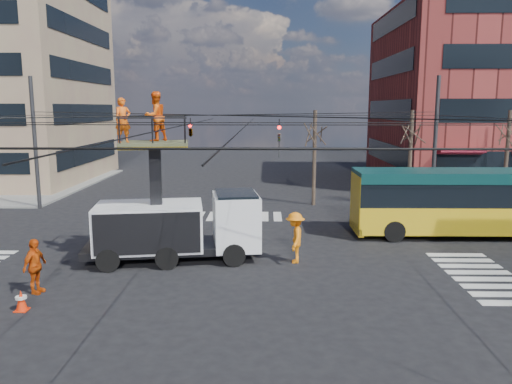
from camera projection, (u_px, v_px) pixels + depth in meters
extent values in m
plane|color=black|center=(214.00, 274.00, 18.69)|extent=(120.00, 120.00, 0.00)
cube|color=slate|center=(509.00, 186.00, 38.96)|extent=(18.00, 18.00, 0.12)
cube|color=black|center=(90.00, 153.00, 42.21)|extent=(0.12, 13.60, 1.50)
cube|color=black|center=(87.00, 113.00, 41.65)|extent=(0.12, 13.60, 1.50)
cube|color=black|center=(85.00, 72.00, 41.09)|extent=(0.12, 13.60, 1.50)
cube|color=black|center=(83.00, 30.00, 40.53)|extent=(0.12, 13.60, 1.50)
cube|color=maroon|center=(511.00, 97.00, 40.73)|extent=(20.00, 16.00, 14.00)
cube|color=black|center=(386.00, 152.00, 41.70)|extent=(0.12, 13.60, 1.58)
cube|color=black|center=(388.00, 110.00, 41.11)|extent=(0.12, 13.60, 1.57)
cube|color=black|center=(390.00, 66.00, 40.52)|extent=(0.12, 13.60, 1.57)
cube|color=black|center=(392.00, 21.00, 39.93)|extent=(0.12, 13.60, 1.57)
cylinder|color=#2D2D30|center=(435.00, 144.00, 29.61)|extent=(0.24, 0.24, 8.00)
cylinder|color=#2D2D30|center=(35.00, 144.00, 30.09)|extent=(0.24, 0.24, 8.00)
cylinder|color=black|center=(233.00, 115.00, 29.56)|extent=(24.00, 0.03, 0.03)
cylinder|color=black|center=(101.00, 149.00, 5.91)|extent=(24.00, 0.03, 0.03)
cylinder|color=black|center=(211.00, 115.00, 17.70)|extent=(24.02, 24.02, 0.03)
cylinder|color=black|center=(211.00, 115.00, 17.70)|extent=(24.02, 24.02, 0.03)
cylinder|color=black|center=(207.00, 125.00, 16.57)|extent=(24.00, 0.03, 0.03)
cylinder|color=black|center=(215.00, 123.00, 18.93)|extent=(24.00, 0.03, 0.03)
cylinder|color=black|center=(178.00, 126.00, 17.79)|extent=(0.03, 24.00, 0.03)
cylinder|color=black|center=(245.00, 127.00, 17.74)|extent=(0.03, 24.00, 0.03)
imported|color=black|center=(279.00, 133.00, 20.74)|extent=(0.16, 0.20, 1.00)
imported|color=black|center=(190.00, 126.00, 22.75)|extent=(0.26, 1.24, 0.50)
cylinder|color=#382B21|center=(314.00, 158.00, 31.39)|extent=(0.24, 0.24, 6.00)
cylinder|color=#382B21|center=(410.00, 158.00, 31.28)|extent=(0.24, 0.24, 6.00)
cylinder|color=#382B21|center=(506.00, 159.00, 31.16)|extent=(0.24, 0.24, 6.00)
cube|color=black|center=(173.00, 247.00, 20.36)|extent=(7.26, 3.26, 0.30)
cube|color=white|center=(236.00, 221.00, 20.54)|extent=(2.15, 2.65, 2.20)
cube|color=black|center=(236.00, 202.00, 20.41)|extent=(1.94, 2.52, 0.80)
cube|color=white|center=(150.00, 226.00, 20.09)|extent=(4.54, 3.12, 1.80)
cylinder|color=black|center=(234.00, 255.00, 19.58)|extent=(0.94, 0.49, 0.90)
cylinder|color=black|center=(229.00, 240.00, 21.82)|extent=(0.94, 0.49, 0.90)
cylinder|color=black|center=(167.00, 258.00, 19.23)|extent=(0.94, 0.49, 0.90)
cylinder|color=black|center=(169.00, 242.00, 21.48)|extent=(0.94, 0.49, 0.90)
cylinder|color=black|center=(108.00, 260.00, 18.94)|extent=(0.94, 0.49, 0.90)
cylinder|color=black|center=(117.00, 244.00, 21.18)|extent=(0.94, 0.49, 0.90)
cube|color=black|center=(156.00, 186.00, 19.85)|extent=(0.51, 0.51, 3.38)
cube|color=#4B4C2D|center=(154.00, 143.00, 19.57)|extent=(2.89, 2.48, 0.12)
cube|color=yellow|center=(155.00, 146.00, 19.59)|extent=(2.89, 2.48, 0.12)
imported|color=#FF5F10|center=(123.00, 120.00, 18.96)|extent=(0.74, 0.69, 1.69)
imported|color=#FF5F10|center=(155.00, 116.00, 19.77)|extent=(1.18, 1.20, 1.95)
cube|color=yellow|center=(467.00, 217.00, 24.14)|extent=(10.87, 2.66, 1.30)
cube|color=black|center=(469.00, 192.00, 23.93)|extent=(10.87, 2.61, 1.10)
cube|color=#0B3434|center=(470.00, 176.00, 23.80)|extent=(10.87, 2.66, 0.50)
cube|color=yellow|center=(357.00, 203.00, 24.10)|extent=(0.26, 2.47, 2.80)
cube|color=black|center=(355.00, 226.00, 24.30)|extent=(0.16, 2.60, 0.30)
cube|color=gold|center=(360.00, 177.00, 23.89)|extent=(0.11, 1.60, 0.35)
cylinder|color=black|center=(394.00, 231.00, 23.10)|extent=(1.00, 0.31, 1.00)
cylinder|color=black|center=(382.00, 220.00, 25.43)|extent=(1.00, 0.31, 1.00)
cone|color=red|center=(21.00, 300.00, 15.30)|extent=(0.36, 0.36, 0.66)
imported|color=#D64E0D|center=(35.00, 266.00, 16.64)|extent=(0.67, 1.17, 1.87)
imported|color=orange|center=(295.00, 238.00, 19.95)|extent=(0.86, 1.38, 2.06)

